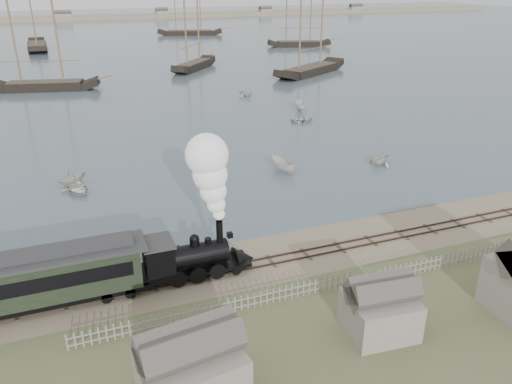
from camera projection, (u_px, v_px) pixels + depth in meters
name	position (u px, v px, depth m)	size (l,w,h in m)	color
ground	(273.00, 247.00, 40.53)	(600.00, 600.00, 0.00)	gray
harbor_water	(97.00, 35.00, 186.23)	(600.00, 336.00, 0.06)	#404F5C
rail_track	(283.00, 259.00, 38.80)	(120.00, 1.80, 0.16)	#38281E
picket_fence_west	(223.00, 315.00, 32.40)	(19.00, 0.10, 1.20)	gray
picket_fence_east	(461.00, 264.00, 38.20)	(15.00, 0.10, 1.20)	gray
shed_mid	(378.00, 332.00, 30.90)	(4.00, 3.50, 3.60)	gray
far_spit	(84.00, 19.00, 254.81)	(500.00, 20.00, 1.80)	tan
locomotive	(208.00, 217.00, 35.01)	(8.23, 3.07, 10.26)	black
passenger_coach	(25.00, 280.00, 31.94)	(15.50, 2.99, 3.77)	black
beached_dinghy	(185.00, 252.00, 39.11)	(3.54, 2.53, 0.73)	silver
rowboat_0	(78.00, 190.00, 50.42)	(3.47, 2.48, 0.72)	silver
rowboat_1	(71.00, 177.00, 52.25)	(3.28, 2.83, 1.73)	silver
rowboat_2	(283.00, 165.00, 55.78)	(3.82, 1.44, 1.47)	silver
rowboat_3	(303.00, 119.00, 75.19)	(3.54, 2.53, 0.73)	silver
rowboat_4	(381.00, 158.00, 57.91)	(3.11, 2.68, 1.64)	silver
rowboat_5	(300.00, 106.00, 81.35)	(3.76, 1.42, 1.45)	silver
rowboat_7	(245.00, 91.00, 91.20)	(3.16, 2.73, 1.67)	silver
schooner_2	(37.00, 36.00, 92.16)	(19.93, 4.60, 20.00)	black
schooner_3	(192.00, 25.00, 113.83)	(17.60, 4.06, 20.00)	black
schooner_4	(312.00, 27.00, 108.30)	(23.18, 5.35, 20.00)	black
schooner_5	(300.00, 13.00, 151.64)	(19.45, 4.49, 20.00)	black
schooner_7	(32.00, 14.00, 145.96)	(24.78, 5.72, 20.00)	black
schooner_8	(189.00, 7.00, 182.34)	(23.82, 5.50, 20.00)	black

